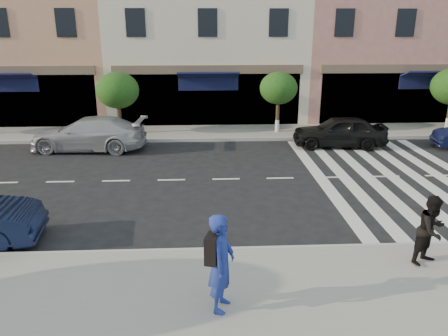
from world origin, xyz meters
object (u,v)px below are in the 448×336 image
car_far_left (88,134)px  car_far_mid (339,131)px  photographer (222,263)px  walker (432,230)px

car_far_left → car_far_mid: 11.43m
photographer → walker: (4.83, 1.47, -0.16)m
walker → car_far_left: 14.81m
photographer → walker: photographer is taller
photographer → car_far_mid: (5.98, 12.14, -0.41)m
car_far_left → photographer: bearing=28.8°
photographer → walker: 5.05m
walker → car_far_left: bearing=104.5°
walker → car_far_left: (-10.28, 10.66, -0.23)m
car_far_left → car_far_mid: (11.43, 0.01, -0.02)m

